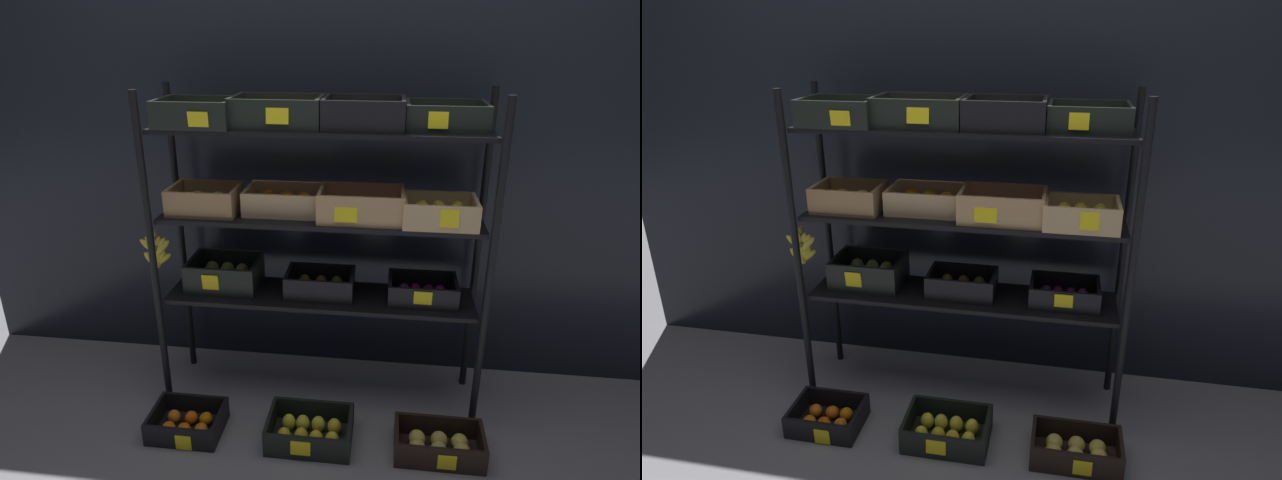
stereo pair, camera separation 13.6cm
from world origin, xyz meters
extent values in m
plane|color=gray|center=(0.00, 0.00, 0.00)|extent=(10.00, 10.00, 0.00)
cube|color=black|center=(0.00, 0.37, 1.15)|extent=(3.84, 0.12, 2.30)
cylinder|color=black|center=(-0.72, -0.17, 0.74)|extent=(0.03, 0.03, 1.49)
cylinder|color=black|center=(0.72, -0.17, 0.74)|extent=(0.03, 0.03, 1.49)
cylinder|color=black|center=(-0.72, 0.17, 0.74)|extent=(0.03, 0.03, 1.49)
cylinder|color=black|center=(0.72, 0.17, 0.74)|extent=(0.03, 0.03, 1.49)
cube|color=black|center=(0.00, 0.00, 0.55)|extent=(1.41, 0.31, 0.02)
cube|color=black|center=(0.00, 0.00, 0.93)|extent=(1.41, 0.31, 0.02)
cube|color=black|center=(0.00, 0.00, 1.32)|extent=(1.41, 0.31, 0.02)
cube|color=black|center=(-0.46, 0.03, 0.56)|extent=(0.33, 0.25, 0.01)
cube|color=black|center=(-0.46, -0.08, 0.63)|extent=(0.33, 0.02, 0.12)
cube|color=black|center=(-0.46, 0.15, 0.63)|extent=(0.33, 0.02, 0.12)
cube|color=black|center=(-0.62, 0.03, 0.63)|extent=(0.02, 0.22, 0.12)
cube|color=black|center=(-0.31, 0.03, 0.63)|extent=(0.02, 0.22, 0.12)
ellipsoid|color=#A6C161|center=(-0.54, -0.01, 0.61)|extent=(0.07, 0.07, 0.09)
ellipsoid|color=#BBBB55|center=(-0.46, 0.00, 0.61)|extent=(0.07, 0.07, 0.09)
ellipsoid|color=#BABD4A|center=(-0.39, 0.00, 0.61)|extent=(0.07, 0.07, 0.09)
ellipsoid|color=tan|center=(-0.54, 0.07, 0.61)|extent=(0.07, 0.07, 0.09)
ellipsoid|color=#A9C452|center=(-0.46, 0.07, 0.61)|extent=(0.07, 0.07, 0.09)
ellipsoid|color=#B0AC4B|center=(-0.39, 0.07, 0.61)|extent=(0.07, 0.07, 0.09)
cube|color=yellow|center=(-0.50, -0.09, 0.63)|extent=(0.08, 0.01, 0.07)
cube|color=black|center=(0.00, 0.01, 0.56)|extent=(0.31, 0.21, 0.01)
cube|color=black|center=(0.00, -0.09, 0.62)|extent=(0.31, 0.02, 0.10)
cube|color=black|center=(0.00, 0.10, 0.62)|extent=(0.31, 0.02, 0.10)
cube|color=black|center=(-0.15, 0.01, 0.62)|extent=(0.02, 0.17, 0.10)
cube|color=black|center=(0.15, 0.01, 0.62)|extent=(0.02, 0.17, 0.10)
ellipsoid|color=brown|center=(-0.07, -0.03, 0.60)|extent=(0.05, 0.05, 0.07)
ellipsoid|color=brown|center=(0.00, -0.03, 0.60)|extent=(0.05, 0.05, 0.07)
ellipsoid|color=brown|center=(0.07, -0.03, 0.60)|extent=(0.05, 0.05, 0.07)
ellipsoid|color=brown|center=(-0.08, 0.03, 0.60)|extent=(0.05, 0.05, 0.07)
ellipsoid|color=brown|center=(0.00, 0.04, 0.60)|extent=(0.05, 0.05, 0.07)
ellipsoid|color=brown|center=(0.08, 0.04, 0.60)|extent=(0.05, 0.05, 0.07)
cube|color=black|center=(0.47, 0.01, 0.56)|extent=(0.31, 0.21, 0.01)
cube|color=black|center=(0.47, -0.09, 0.61)|extent=(0.31, 0.02, 0.09)
cube|color=black|center=(0.47, 0.11, 0.61)|extent=(0.31, 0.02, 0.09)
cube|color=black|center=(0.32, 0.01, 0.61)|extent=(0.02, 0.18, 0.09)
cube|color=black|center=(0.62, 0.01, 0.61)|extent=(0.02, 0.18, 0.09)
sphere|color=#582846|center=(0.38, -0.02, 0.59)|extent=(0.05, 0.05, 0.05)
sphere|color=#5C2955|center=(0.44, -0.03, 0.59)|extent=(0.05, 0.05, 0.05)
sphere|color=#5D2F4F|center=(0.50, -0.02, 0.59)|extent=(0.05, 0.05, 0.05)
sphere|color=#602F49|center=(0.55, -0.02, 0.59)|extent=(0.05, 0.05, 0.05)
sphere|color=#54265A|center=(0.39, 0.04, 0.59)|extent=(0.05, 0.05, 0.05)
sphere|color=#6B174A|center=(0.44, 0.04, 0.59)|extent=(0.05, 0.05, 0.05)
sphere|color=#631950|center=(0.50, 0.04, 0.59)|extent=(0.05, 0.05, 0.05)
sphere|color=#611F52|center=(0.55, 0.04, 0.59)|extent=(0.05, 0.05, 0.05)
cube|color=yellow|center=(0.47, -0.10, 0.62)|extent=(0.08, 0.01, 0.06)
cube|color=#A87F51|center=(-0.52, 0.00, 0.95)|extent=(0.31, 0.23, 0.01)
cube|color=#A87F51|center=(-0.52, -0.11, 1.01)|extent=(0.31, 0.02, 0.10)
cube|color=#A87F51|center=(-0.52, 0.10, 1.01)|extent=(0.31, 0.02, 0.10)
cube|color=#A87F51|center=(-0.66, 0.00, 1.01)|extent=(0.02, 0.20, 0.10)
cube|color=#A87F51|center=(-0.37, 0.00, 1.01)|extent=(0.02, 0.20, 0.10)
sphere|color=gold|center=(-0.56, -0.03, 0.99)|extent=(0.07, 0.07, 0.07)
sphere|color=gold|center=(-0.46, -0.04, 0.99)|extent=(0.07, 0.07, 0.07)
sphere|color=#E1BB54|center=(-0.57, 0.03, 0.99)|extent=(0.07, 0.07, 0.07)
sphere|color=gold|center=(-0.47, 0.03, 0.99)|extent=(0.07, 0.07, 0.07)
cube|color=tan|center=(-0.16, 0.04, 0.95)|extent=(0.34, 0.24, 0.01)
cube|color=tan|center=(-0.16, -0.07, 1.00)|extent=(0.34, 0.02, 0.10)
cube|color=tan|center=(-0.16, 0.15, 1.00)|extent=(0.34, 0.02, 0.10)
cube|color=tan|center=(-0.33, 0.04, 1.00)|extent=(0.02, 0.20, 0.10)
cube|color=tan|center=(0.00, 0.04, 1.00)|extent=(0.02, 0.20, 0.10)
sphere|color=orange|center=(-0.24, 0.01, 0.99)|extent=(0.07, 0.07, 0.07)
sphere|color=orange|center=(-0.17, 0.01, 0.99)|extent=(0.07, 0.07, 0.07)
sphere|color=orange|center=(-0.08, 0.01, 0.99)|extent=(0.07, 0.07, 0.07)
sphere|color=orange|center=(-0.25, 0.07, 0.99)|extent=(0.07, 0.07, 0.07)
sphere|color=orange|center=(-0.16, 0.07, 0.99)|extent=(0.07, 0.07, 0.07)
sphere|color=orange|center=(-0.08, 0.07, 0.99)|extent=(0.07, 0.07, 0.07)
cube|color=tan|center=(0.18, -0.01, 0.95)|extent=(0.36, 0.24, 0.01)
cube|color=tan|center=(0.18, -0.13, 1.01)|extent=(0.36, 0.02, 0.12)
cube|color=tan|center=(0.18, 0.10, 1.01)|extent=(0.36, 0.02, 0.12)
cube|color=tan|center=(0.01, -0.01, 1.01)|extent=(0.02, 0.20, 0.12)
cube|color=tan|center=(0.36, -0.01, 1.01)|extent=(0.02, 0.20, 0.12)
sphere|color=red|center=(0.09, -0.05, 0.99)|extent=(0.07, 0.07, 0.07)
sphere|color=red|center=(0.18, -0.04, 0.99)|extent=(0.07, 0.07, 0.07)
sphere|color=red|center=(0.27, -0.05, 0.99)|extent=(0.07, 0.07, 0.07)
sphere|color=red|center=(0.10, 0.02, 0.99)|extent=(0.07, 0.07, 0.07)
sphere|color=red|center=(0.19, 0.02, 0.99)|extent=(0.07, 0.07, 0.07)
sphere|color=red|center=(0.27, 0.02, 0.99)|extent=(0.07, 0.07, 0.07)
cube|color=yellow|center=(0.12, -0.14, 1.00)|extent=(0.09, 0.01, 0.06)
cube|color=tan|center=(0.51, -0.04, 0.95)|extent=(0.31, 0.23, 0.01)
cube|color=tan|center=(0.51, -0.14, 1.00)|extent=(0.31, 0.02, 0.10)
cube|color=tan|center=(0.51, 0.07, 1.00)|extent=(0.31, 0.02, 0.10)
cube|color=tan|center=(0.37, -0.04, 1.00)|extent=(0.02, 0.19, 0.10)
cube|color=tan|center=(0.66, -0.04, 1.00)|extent=(0.02, 0.19, 0.10)
ellipsoid|color=yellow|center=(0.44, -0.07, 0.99)|extent=(0.06, 0.06, 0.08)
ellipsoid|color=yellow|center=(0.51, -0.07, 0.99)|extent=(0.06, 0.06, 0.08)
ellipsoid|color=yellow|center=(0.59, -0.08, 0.99)|extent=(0.06, 0.06, 0.08)
ellipsoid|color=yellow|center=(0.44, -0.01, 0.99)|extent=(0.06, 0.06, 0.08)
ellipsoid|color=yellow|center=(0.51, 0.00, 0.99)|extent=(0.06, 0.06, 0.08)
ellipsoid|color=yellow|center=(0.59, 0.00, 0.99)|extent=(0.06, 0.06, 0.08)
cube|color=yellow|center=(0.54, -0.15, 1.01)|extent=(0.08, 0.01, 0.07)
cube|color=black|center=(-0.51, -0.03, 1.34)|extent=(0.32, 0.25, 0.01)
cube|color=black|center=(-0.51, -0.15, 1.39)|extent=(0.32, 0.02, 0.10)
cube|color=black|center=(-0.51, 0.08, 1.39)|extent=(0.32, 0.02, 0.10)
cube|color=black|center=(-0.67, -0.03, 1.39)|extent=(0.02, 0.21, 0.10)
cube|color=black|center=(-0.36, -0.03, 1.39)|extent=(0.02, 0.21, 0.10)
sphere|color=#92C93A|center=(-0.57, -0.07, 1.38)|extent=(0.07, 0.07, 0.07)
sphere|color=#94C244|center=(-0.46, -0.07, 1.38)|extent=(0.07, 0.07, 0.07)
sphere|color=#8BBB46|center=(-0.57, 0.00, 1.38)|extent=(0.07, 0.07, 0.07)
sphere|color=#81C642|center=(-0.46, 0.01, 1.38)|extent=(0.07, 0.07, 0.07)
cube|color=yellow|center=(-0.47, -0.16, 1.38)|extent=(0.08, 0.01, 0.06)
cube|color=black|center=(-0.18, 0.00, 1.34)|extent=(0.38, 0.26, 0.01)
cube|color=black|center=(-0.18, -0.12, 1.40)|extent=(0.38, 0.02, 0.11)
cube|color=black|center=(-0.18, 0.12, 1.40)|extent=(0.38, 0.02, 0.11)
cube|color=black|center=(-0.36, 0.00, 1.40)|extent=(0.02, 0.22, 0.11)
cube|color=black|center=(0.00, 0.00, 1.40)|extent=(0.02, 0.22, 0.11)
sphere|color=orange|center=(-0.29, -0.04, 1.37)|extent=(0.06, 0.06, 0.06)
sphere|color=orange|center=(-0.21, -0.04, 1.37)|extent=(0.06, 0.06, 0.06)
sphere|color=orange|center=(-0.14, -0.04, 1.37)|extent=(0.06, 0.06, 0.06)
sphere|color=orange|center=(-0.07, -0.04, 1.37)|extent=(0.06, 0.06, 0.06)
sphere|color=orange|center=(-0.29, 0.05, 1.37)|extent=(0.06, 0.06, 0.06)
sphere|color=#FC6308|center=(-0.21, 0.05, 1.37)|extent=(0.06, 0.06, 0.06)
sphere|color=orange|center=(-0.15, 0.04, 1.37)|extent=(0.06, 0.06, 0.06)
sphere|color=orange|center=(-0.07, 0.05, 1.37)|extent=(0.06, 0.06, 0.06)
cube|color=yellow|center=(-0.15, -0.13, 1.40)|extent=(0.09, 0.01, 0.07)
cube|color=black|center=(0.18, 0.00, 1.34)|extent=(0.33, 0.26, 0.01)
cube|color=black|center=(0.18, -0.12, 1.40)|extent=(0.33, 0.02, 0.11)
cube|color=black|center=(0.18, 0.12, 1.40)|extent=(0.33, 0.02, 0.11)
cube|color=black|center=(0.02, 0.00, 1.40)|extent=(0.02, 0.22, 0.11)
cube|color=black|center=(0.34, 0.00, 1.40)|extent=(0.02, 0.22, 0.11)
ellipsoid|color=tan|center=(0.11, -0.03, 1.39)|extent=(0.07, 0.07, 0.09)
ellipsoid|color=tan|center=(0.19, -0.04, 1.39)|extent=(0.07, 0.07, 0.09)
ellipsoid|color=#BAAD4A|center=(0.26, -0.03, 1.39)|extent=(0.07, 0.07, 0.09)
ellipsoid|color=#AFBC60|center=(0.10, 0.04, 1.39)|extent=(0.07, 0.07, 0.09)
ellipsoid|color=tan|center=(0.18, 0.04, 1.39)|extent=(0.07, 0.07, 0.09)
ellipsoid|color=#A7C058|center=(0.25, 0.04, 1.39)|extent=(0.07, 0.07, 0.09)
cube|color=black|center=(0.51, 0.03, 1.34)|extent=(0.32, 0.25, 0.01)
cube|color=black|center=(0.51, -0.09, 1.39)|extent=(0.32, 0.02, 0.09)
cube|color=black|center=(0.51, 0.15, 1.39)|extent=(0.32, 0.02, 0.09)
cube|color=black|center=(0.36, 0.03, 1.39)|extent=(0.02, 0.22, 0.09)
cube|color=black|center=(0.67, 0.03, 1.39)|extent=(0.02, 0.22, 0.09)
ellipsoid|color=brown|center=(0.42, -0.01, 1.38)|extent=(0.05, 0.05, 0.07)
ellipsoid|color=brown|center=(0.48, -0.02, 1.38)|extent=(0.05, 0.05, 0.07)
ellipsoid|color=brown|center=(0.54, -0.01, 1.38)|extent=(0.05, 0.05, 0.07)
ellipsoid|color=brown|center=(0.60, -0.02, 1.38)|extent=(0.05, 0.05, 0.07)
ellipsoid|color=brown|center=(0.42, 0.07, 1.38)|extent=(0.05, 0.05, 0.07)
ellipsoid|color=brown|center=(0.48, 0.07, 1.38)|extent=(0.05, 0.05, 0.07)
ellipsoid|color=brown|center=(0.54, 0.07, 1.38)|extent=(0.05, 0.05, 0.07)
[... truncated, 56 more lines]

